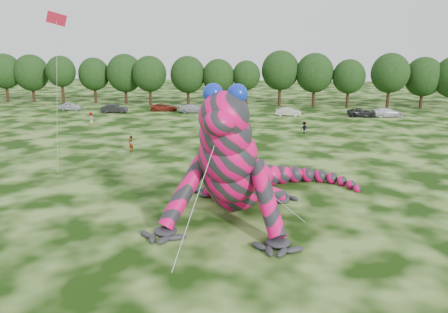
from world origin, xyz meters
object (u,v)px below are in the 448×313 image
at_px(car_2, 164,107).
at_px(tree_5, 125,79).
at_px(flying_kite, 57,31).
at_px(tree_14, 423,83).
at_px(inflatable_gecko, 240,144).
at_px(car_6, 363,113).
at_px(tree_12, 348,84).
at_px(spectator_2, 304,128).
at_px(tree_6, 150,81).
at_px(tree_8, 218,83).
at_px(car_4, 235,111).
at_px(tree_9, 246,84).
at_px(car_0, 71,106).
at_px(tree_4, 94,80).
at_px(tree_13, 389,81).
at_px(tree_1, 5,78).
at_px(tree_3, 62,80).
at_px(car_1, 114,109).
at_px(spectator_5, 249,157).
at_px(car_3, 193,108).
at_px(car_7, 387,112).
at_px(spectator_4, 91,118).
at_px(tree_2, 32,78).
at_px(spectator_0, 131,144).
at_px(car_5, 288,112).
at_px(tree_7, 188,81).

bearing_deg(car_2, tree_5, 40.90).
distance_m(flying_kite, tree_14, 67.86).
bearing_deg(inflatable_gecko, car_6, 75.57).
height_order(tree_12, spectator_2, tree_12).
bearing_deg(tree_6, tree_8, 1.29).
xyz_separation_m(car_2, car_4, (13.09, -2.86, 0.04)).
relative_size(tree_9, car_2, 1.80).
bearing_deg(car_0, tree_4, -4.16).
bearing_deg(tree_13, car_2, -169.57).
bearing_deg(tree_1, tree_3, -4.45).
bearing_deg(car_6, tree_14, -51.88).
height_order(car_1, spectator_5, spectator_5).
xyz_separation_m(tree_12, car_3, (-27.51, -9.29, -3.75)).
height_order(inflatable_gecko, tree_1, tree_1).
xyz_separation_m(car_6, car_7, (3.93, 0.30, 0.05)).
bearing_deg(spectator_4, tree_1, 11.52).
bearing_deg(tree_4, tree_2, 179.79).
height_order(tree_12, spectator_0, tree_12).
distance_m(tree_3, car_6, 57.74).
distance_m(tree_8, car_7, 30.86).
xyz_separation_m(tree_1, tree_9, (49.42, -0.71, -0.57)).
height_order(inflatable_gecko, car_0, inflatable_gecko).
bearing_deg(spectator_2, car_5, -116.31).
height_order(tree_1, tree_7, tree_1).
height_order(tree_2, spectator_0, tree_2).
xyz_separation_m(flying_kite, tree_12, (30.02, 50.53, -8.10)).
bearing_deg(tree_8, tree_9, 3.89).
bearing_deg(tree_1, tree_13, -0.70).
distance_m(tree_12, car_7, 11.71).
height_order(tree_6, spectator_5, tree_6).
distance_m(tree_12, spectator_4, 46.38).
bearing_deg(car_1, inflatable_gecko, -158.92).
distance_m(inflatable_gecko, tree_1, 75.56).
bearing_deg(flying_kite, car_3, 86.52).
bearing_deg(tree_12, spectator_2, -109.78).
relative_size(tree_9, spectator_2, 5.38).
bearing_deg(car_4, spectator_5, -162.68).
bearing_deg(tree_3, car_0, -56.49).
bearing_deg(car_6, tree_8, 65.54).
distance_m(tree_4, car_0, 10.95).
relative_size(tree_7, car_4, 2.29).
bearing_deg(car_6, spectator_4, 102.70).
bearing_deg(tree_7, tree_5, 172.87).
height_order(tree_1, car_3, tree_1).
bearing_deg(car_4, flying_kite, 174.89).
bearing_deg(tree_7, car_6, -16.56).
bearing_deg(spectator_5, inflatable_gecko, 126.54).
height_order(car_6, spectator_5, spectator_5).
relative_size(tree_4, tree_5, 0.92).
xyz_separation_m(inflatable_gecko, spectator_4, (-24.92, 30.97, -3.79)).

